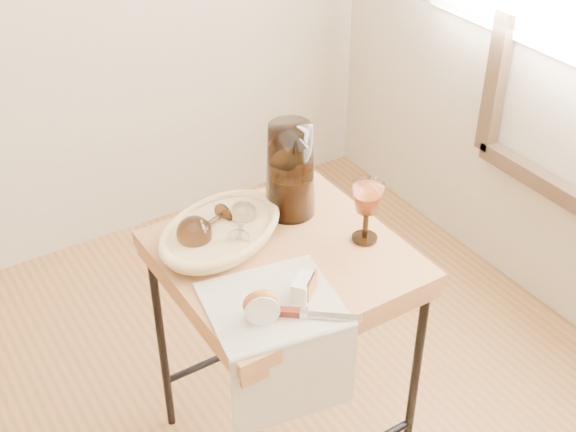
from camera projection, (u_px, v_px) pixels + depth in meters
side_table at (284, 356)px, 2.08m from camera, size 0.56×0.56×0.71m
tea_towel at (272, 304)px, 1.72m from camera, size 0.33×0.31×0.01m
bread_basket at (221, 234)px, 1.90m from camera, size 0.39×0.34×0.05m
goblet_lying_a at (207, 225)px, 1.88m from camera, size 0.16×0.13×0.09m
goblet_lying_b at (241, 225)px, 1.89m from camera, size 0.12×0.13×0.07m
pitcher at (290, 170)px, 1.95m from camera, size 0.22×0.28×0.29m
wine_goblet at (366, 212)px, 1.87m from camera, size 0.10×0.10×0.17m
apple_half at (261, 305)px, 1.65m from camera, size 0.09×0.07×0.08m
apple_wedge at (303, 287)px, 1.72m from camera, size 0.08×0.07×0.05m
table_knife at (308, 313)px, 1.67m from camera, size 0.18×0.15×0.02m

